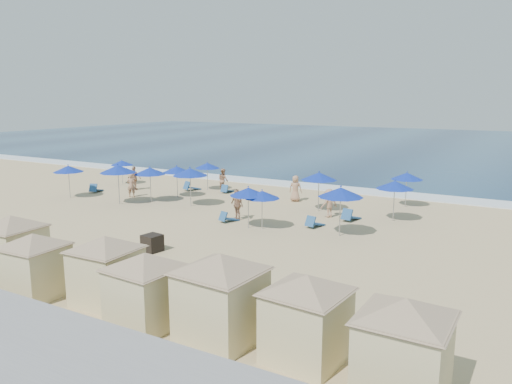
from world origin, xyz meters
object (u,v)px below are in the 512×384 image
umbrella_7 (319,176)px  umbrella_12 (150,171)px  umbrella_9 (407,176)px  cabana_0 (12,238)px  cabana_2 (106,261)px  beachgoer_0 (131,185)px  cabana_6 (404,335)px  beachgoer_1 (223,180)px  umbrella_10 (395,185)px  cabana_4 (221,286)px  beachgoer_2 (237,205)px  cabana_1 (34,257)px  umbrella_5 (190,172)px  umbrella_0 (122,163)px  umbrella_2 (207,166)px  trash_bin (152,243)px  umbrella_4 (177,169)px  umbrella_11 (341,192)px  beachgoer_3 (329,203)px  beachgoer_5 (134,178)px  umbrella_3 (118,169)px  umbrella_6 (248,192)px  umbrella_8 (262,195)px  beachgoer_4 (295,188)px  umbrella_1 (68,169)px  cabana_3 (145,280)px

umbrella_7 → umbrella_12: (-10.98, -3.20, -0.07)m
umbrella_9 → cabana_0: bearing=-117.1°
cabana_2 → beachgoer_0: cabana_2 is taller
cabana_6 → beachgoer_1: cabana_6 is taller
cabana_6 → umbrella_10: bearing=105.4°
cabana_4 → umbrella_12: bearing=137.3°
beachgoer_2 → cabana_1: bearing=-68.5°
umbrella_5 → umbrella_12: 3.15m
umbrella_0 → umbrella_2: 7.70m
umbrella_9 → trash_bin: bearing=-117.0°
cabana_1 → beachgoer_2: size_ratio=2.25×
cabana_0 → cabana_4: size_ratio=0.93×
umbrella_4 → trash_bin: bearing=-56.5°
cabana_0 → beachgoer_2: bearing=76.7°
umbrella_11 → beachgoer_2: (-6.45, 0.29, -1.40)m
beachgoer_1 → cabana_0: bearing=127.2°
beachgoer_0 → beachgoer_1: 6.77m
umbrella_9 → umbrella_11: 8.82m
beachgoer_3 → umbrella_9: bearing=-177.6°
cabana_0 → beachgoer_5: cabana_0 is taller
umbrella_5 → umbrella_11: 11.23m
umbrella_10 → beachgoer_0: 18.39m
umbrella_4 → umbrella_12: umbrella_12 is taller
cabana_6 → umbrella_3: 25.29m
umbrella_10 → umbrella_6: bearing=-139.7°
umbrella_3 → umbrella_8: 11.50m
umbrella_12 → beachgoer_4: 9.98m
umbrella_1 → beachgoer_3: 18.63m
cabana_0 → beachgoer_4: size_ratio=2.40×
cabana_1 → umbrella_8: cabana_1 is taller
umbrella_3 → beachgoer_0: 2.87m
cabana_1 → umbrella_9: cabana_1 is taller
umbrella_8 → beachgoer_1: size_ratio=1.24×
cabana_0 → cabana_3: cabana_0 is taller
umbrella_2 → umbrella_10: size_ratio=0.89×
beachgoer_5 → umbrella_5: bearing=148.4°
cabana_3 → umbrella_1: size_ratio=1.74×
umbrella_0 → umbrella_10: 22.63m
umbrella_9 → beachgoer_1: bearing=-173.5°
cabana_3 → beachgoer_4: (-4.14, 19.55, -0.60)m
umbrella_4 → beachgoer_4: bearing=19.7°
umbrella_9 → umbrella_12: size_ratio=0.95×
umbrella_4 → umbrella_10: umbrella_10 is taller
trash_bin → umbrella_4: 12.93m
beachgoer_5 → umbrella_7: bearing=168.5°
cabana_0 → umbrella_7: bearing=69.9°
cabana_1 → umbrella_0: (-14.32, 18.78, 0.31)m
umbrella_12 → beachgoer_4: size_ratio=1.38×
cabana_0 → umbrella_8: bearing=65.1°
beachgoer_3 → cabana_6: bearing=61.8°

